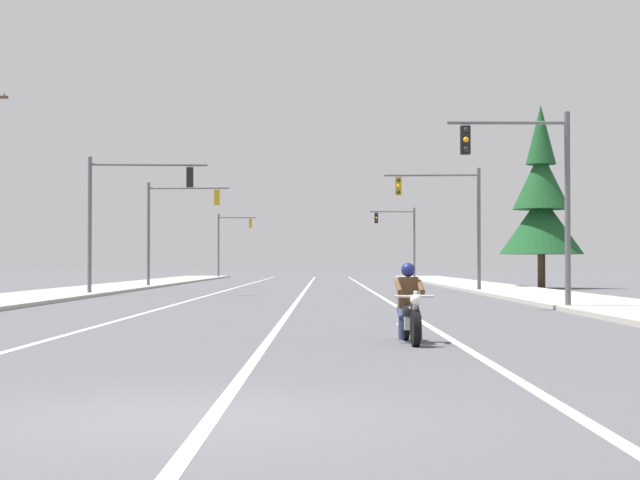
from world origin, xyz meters
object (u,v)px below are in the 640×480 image
Objects in this scene: traffic_signal_far_left at (229,236)px; conifer_tree_right_verge_far at (541,204)px; motorcycle_with_rider at (409,311)px; traffic_signal_near_left at (124,203)px; traffic_signal_mid_left at (172,218)px; traffic_signal_mid_right at (451,210)px; traffic_signal_far_right at (402,233)px; traffic_signal_near_right at (534,181)px.

conifer_tree_right_verge_far is (21.65, -40.80, 0.79)m from traffic_signal_far_left.
traffic_signal_near_left is (-10.52, 26.99, 3.54)m from motorcycle_with_rider.
traffic_signal_mid_right is at bearing -30.31° from traffic_signal_mid_left.
traffic_signal_mid_left is 21.44m from conifer_tree_right_verge_far.
traffic_signal_mid_left is 1.00× the size of traffic_signal_far_left.
traffic_signal_mid_left is at bearing 175.31° from conifer_tree_right_verge_far.
traffic_signal_far_right is at bearing 101.09° from conifer_tree_right_verge_far.
traffic_signal_near_left reaches higher than motorcycle_with_rider.
traffic_signal_near_left is 53.50m from traffic_signal_far_left.
traffic_signal_near_left is 1.00× the size of traffic_signal_mid_right.
traffic_signal_near_right is 55.72m from traffic_signal_far_right.
traffic_signal_far_left is at bearing 103.29° from traffic_signal_near_right.
traffic_signal_mid_right is 17.78m from traffic_signal_mid_left.
traffic_signal_mid_right is at bearing 81.63° from motorcycle_with_rider.
motorcycle_with_rider is at bearing -105.21° from conifer_tree_right_verge_far.
motorcycle_with_rider is 42.91m from traffic_signal_mid_left.
conifer_tree_right_verge_far is (5.76, -29.38, 0.77)m from traffic_signal_far_right.
traffic_signal_far_left is (-15.89, 11.43, -0.01)m from traffic_signal_far_right.
traffic_signal_near_right and traffic_signal_mid_right have the same top height.
traffic_signal_near_right is 19.12m from traffic_signal_mid_right.
traffic_signal_far_right is 0.59× the size of conifer_tree_right_verge_far.
traffic_signal_near_right is at bearing -76.71° from traffic_signal_far_left.
traffic_signal_near_left is 24.81m from conifer_tree_right_verge_far.
traffic_signal_mid_right is 1.00× the size of traffic_signal_far_left.
traffic_signal_mid_right is at bearing -71.96° from traffic_signal_far_left.
traffic_signal_near_left and traffic_signal_mid_left have the same top height.
conifer_tree_right_verge_far is at bearing 74.79° from motorcycle_with_rider.
traffic_signal_mid_left and traffic_signal_far_left have the same top height.
traffic_signal_far_left is at bearing 90.43° from traffic_signal_mid_left.
traffic_signal_far_left is (-15.64, 48.02, -0.07)m from traffic_signal_mid_right.
traffic_signal_mid_right and traffic_signal_far_right have the same top height.
traffic_signal_far_left is at bearing 90.37° from traffic_signal_near_left.
conifer_tree_right_verge_far is at bearing -62.05° from traffic_signal_far_left.
traffic_signal_near_right is at bearing -89.36° from traffic_signal_mid_right.
conifer_tree_right_verge_far is at bearing 50.22° from traffic_signal_mid_right.
traffic_signal_near_left is 16.25m from traffic_signal_mid_right.
traffic_signal_near_right is 1.00× the size of traffic_signal_mid_left.
conifer_tree_right_verge_far reaches higher than traffic_signal_near_left.
traffic_signal_mid_left is 31.72m from traffic_signal_far_right.
traffic_signal_mid_left is at bearing -89.57° from traffic_signal_far_left.
traffic_signal_mid_left is 0.59× the size of conifer_tree_right_verge_far.
traffic_signal_near_left and traffic_signal_far_right have the same top height.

